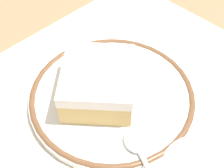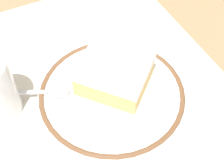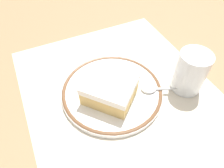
# 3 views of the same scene
# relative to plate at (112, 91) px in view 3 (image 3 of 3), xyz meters

# --- Properties ---
(ground_plane) EXTENTS (2.40, 2.40, 0.00)m
(ground_plane) POSITION_rel_plate_xyz_m (0.02, 0.02, -0.01)
(ground_plane) COLOR #9E7551
(placemat) EXTENTS (0.51, 0.41, 0.00)m
(placemat) POSITION_rel_plate_xyz_m (0.02, 0.02, -0.01)
(placemat) COLOR beige
(placemat) RESTS_ON ground_plane
(plate) EXTENTS (0.22, 0.22, 0.01)m
(plate) POSITION_rel_plate_xyz_m (0.00, 0.00, 0.00)
(plate) COLOR white
(plate) RESTS_ON placemat
(cake_slice) EXTENTS (0.13, 0.13, 0.05)m
(cake_slice) POSITION_rel_plate_xyz_m (0.01, -0.01, 0.03)
(cake_slice) COLOR #DBB76B
(cake_slice) RESTS_ON plate
(spoon) EXTENTS (0.07, 0.12, 0.01)m
(spoon) POSITION_rel_plate_xyz_m (0.04, 0.09, 0.01)
(spoon) COLOR silver
(spoon) RESTS_ON plate
(cup) EXTENTS (0.07, 0.07, 0.10)m
(cup) POSITION_rel_plate_xyz_m (0.05, 0.16, 0.03)
(cup) COLOR silver
(cup) RESTS_ON placemat
(napkin) EXTENTS (0.13, 0.14, 0.00)m
(napkin) POSITION_rel_plate_xyz_m (-0.16, 0.15, -0.01)
(napkin) COLOR white
(napkin) RESTS_ON placemat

